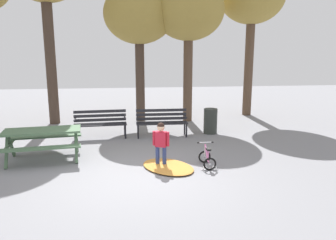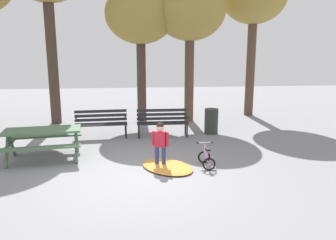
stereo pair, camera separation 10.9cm
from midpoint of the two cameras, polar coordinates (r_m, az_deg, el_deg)
The scene contains 10 objects.
ground at distance 7.10m, azimuth -5.74°, elevation -9.86°, with size 36.00×36.00×0.00m, color gray.
picnic_table at distance 8.56m, azimuth -21.39°, elevation -2.69°, with size 1.95×1.56×0.79m.
park_bench_far_left at distance 10.29m, azimuth -12.05°, elevation -0.28°, with size 1.62×0.55×0.85m.
park_bench_left at distance 10.27m, azimuth -1.41°, elevation -0.04°, with size 1.60×0.47×0.85m.
child_standing at distance 7.51m, azimuth -1.66°, elevation -3.66°, with size 0.38×0.24×1.04m.
kids_bicycle at distance 7.65m, azimuth 6.45°, elevation -6.67°, with size 0.39×0.56×0.54m.
leaf_pile at distance 7.57m, azimuth -0.42°, elevation -8.12°, with size 1.36×0.95×0.07m, color #C68438.
trash_bin at distance 10.72m, azimuth 7.13°, elevation -0.18°, with size 0.44×0.44×0.82m, color #2D332D.
tree_center at distance 12.63m, azimuth -5.35°, elevation 17.75°, with size 2.60×2.60×5.10m.
tree_right at distance 12.54m, azimuth 3.36°, elevation 18.35°, with size 2.60×2.60×5.22m.
Camera 1 is at (-0.17, -6.60, 2.61)m, focal length 34.90 mm.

